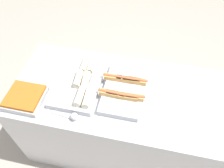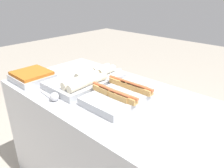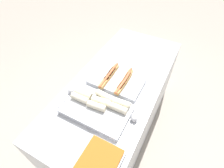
# 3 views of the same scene
# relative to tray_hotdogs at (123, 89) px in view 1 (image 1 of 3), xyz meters

# --- Properties ---
(ground_plane) EXTENTS (12.00, 12.00, 0.00)m
(ground_plane) POSITION_rel_tray_hotdogs_xyz_m (0.04, 0.00, -0.96)
(ground_plane) COLOR #ADA393
(counter) EXTENTS (1.90, 0.83, 0.93)m
(counter) POSITION_rel_tray_hotdogs_xyz_m (0.04, 0.00, -0.50)
(counter) COLOR #B7BABF
(counter) RESTS_ON ground_plane
(tray_hotdogs) EXTENTS (0.36, 0.51, 0.10)m
(tray_hotdogs) POSITION_rel_tray_hotdogs_xyz_m (0.00, 0.00, 0.00)
(tray_hotdogs) COLOR #B7BABF
(tray_hotdogs) RESTS_ON counter
(tray_wraps) EXTENTS (0.35, 0.56, 0.11)m
(tray_wraps) POSITION_rel_tray_hotdogs_xyz_m (-0.35, 0.00, 0.00)
(tray_wraps) COLOR #B7BABF
(tray_wraps) RESTS_ON counter
(tray_side_front) EXTENTS (0.29, 0.27, 0.07)m
(tray_side_front) POSITION_rel_tray_hotdogs_xyz_m (-0.73, -0.24, -0.00)
(tray_side_front) COLOR #B7BABF
(tray_side_front) RESTS_ON counter
(serving_spoon_near) EXTENTS (0.22, 0.06, 0.06)m
(serving_spoon_near) POSITION_rel_tray_hotdogs_xyz_m (-0.31, -0.32, -0.01)
(serving_spoon_near) COLOR silver
(serving_spoon_near) RESTS_ON counter
(serving_spoon_far) EXTENTS (0.22, 0.06, 0.06)m
(serving_spoon_far) POSITION_rel_tray_hotdogs_xyz_m (-0.31, 0.32, -0.01)
(serving_spoon_far) COLOR silver
(serving_spoon_far) RESTS_ON counter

